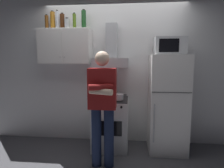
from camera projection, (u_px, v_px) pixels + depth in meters
name	position (u px, v px, depth m)	size (l,w,h in m)	color
ground_plane	(112.00, 154.00, 3.09)	(7.00, 7.00, 0.00)	#4C4C51
back_wall_tiled	(115.00, 69.00, 3.52)	(4.80, 0.10, 2.70)	white
upper_cabinet	(66.00, 47.00, 3.32)	(0.90, 0.37, 0.60)	white
stove_oven	(111.00, 123.00, 3.29)	(0.60, 0.62, 0.87)	silver
range_hood	(111.00, 55.00, 3.27)	(0.60, 0.44, 0.75)	#B7BABF
refrigerator	(167.00, 104.00, 3.15)	(0.60, 0.62, 1.60)	white
microwave	(169.00, 46.00, 3.05)	(0.48, 0.37, 0.28)	#B7BABF
person_standing	(102.00, 105.00, 2.64)	(0.38, 0.33, 1.64)	#192342
cooking_pot	(118.00, 97.00, 3.10)	(0.29, 0.19, 0.10)	#B7BABF
bottle_canister_steel	(67.00, 24.00, 3.25)	(0.09, 0.09, 0.19)	#B2B5BA
bottle_liquor_amber	(53.00, 21.00, 3.32)	(0.08, 0.08, 0.32)	#B7721E
bottle_wine_green	(84.00, 20.00, 3.27)	(0.08, 0.08, 0.33)	#19471E
bottle_beer_brown	(47.00, 22.00, 3.33)	(0.06, 0.06, 0.26)	brown
bottle_olive_oil	(74.00, 21.00, 3.23)	(0.06, 0.06, 0.27)	#4C6B19
bottle_rum_dark	(62.00, 22.00, 3.31)	(0.08, 0.08, 0.28)	#47230F
bottle_vodka_clear	(57.00, 20.00, 3.31)	(0.06, 0.06, 0.33)	silver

